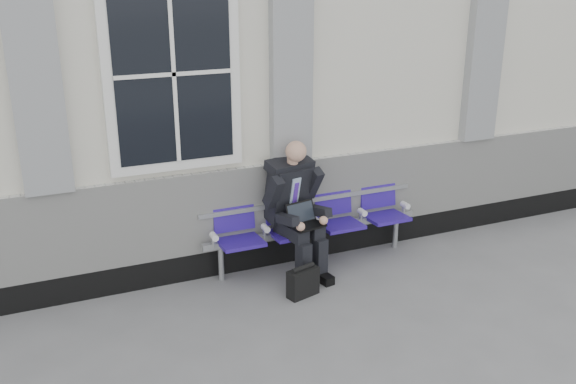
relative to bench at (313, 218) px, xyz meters
name	(u,v)px	position (x,y,z in m)	size (l,w,h in m)	color
ground	(188,359)	(-1.82, -1.32, -0.55)	(70.00, 70.00, 0.00)	slate
station_building	(104,53)	(-1.84, 2.15, 1.67)	(14.40, 4.40, 4.49)	beige
bench	(313,218)	(0.00, 0.00, 0.00)	(2.60, 0.47, 0.91)	#9EA0A3
businessman	(295,204)	(-0.28, -0.14, 0.25)	(0.67, 0.89, 1.51)	black
briefcase	(303,282)	(-0.43, -0.69, -0.39)	(0.36, 0.23, 0.35)	black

